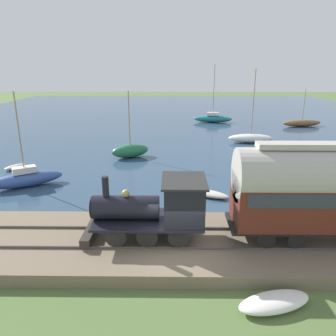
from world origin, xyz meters
TOP-DOWN VIEW (x-y plane):
  - ground_plane at (0.00, 0.00)m, footprint 200.00×200.00m
  - harbor_water at (44.13, 0.00)m, footprint 80.00×80.00m
  - rail_embankment at (0.91, 0.00)m, footprint 5.84×56.00m
  - steam_locomotive at (0.91, 0.75)m, footprint 2.48×5.58m
  - sailboat_white at (23.68, -8.66)m, footprint 1.75×5.05m
  - sailboat_teal at (37.67, -6.00)m, footprint 2.33×6.03m
  - sailboat_green at (17.22, 4.19)m, footprint 2.88×3.86m
  - sailboat_blue at (9.25, 10.74)m, footprint 3.78×5.09m
  - sailboat_brown at (34.23, -18.39)m, footprint 2.36×5.95m
  - rowboat_off_pier at (8.09, -8.12)m, footprint 2.02×2.26m
  - rowboat_mid_harbor at (13.39, 13.43)m, footprint 2.03×1.75m
  - rowboat_near_shore at (7.55, -2.16)m, footprint 2.21×3.04m
  - beached_dinghy at (-2.95, -3.49)m, footprint 1.88×3.00m

SIDE VIEW (x-z plane):
  - ground_plane at x=0.00m, z-range 0.00..0.00m
  - harbor_water at x=44.13m, z-range 0.00..0.01m
  - rowboat_mid_harbor at x=13.39m, z-range 0.01..0.38m
  - rowboat_off_pier at x=8.09m, z-range 0.01..0.39m
  - rowboat_near_shore at x=7.55m, z-range 0.01..0.41m
  - beached_dinghy at x=-2.95m, z-range 0.00..0.44m
  - rail_embankment at x=0.91m, z-range -0.06..0.63m
  - sailboat_brown at x=34.23m, z-range -2.15..3.17m
  - sailboat_white at x=23.68m, z-range -3.49..4.56m
  - sailboat_blue at x=9.25m, z-range -2.76..3.96m
  - sailboat_teal at x=37.67m, z-range -3.68..4.92m
  - sailboat_green at x=17.22m, z-range -2.44..3.77m
  - steam_locomotive at x=0.91m, z-range 0.79..3.73m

